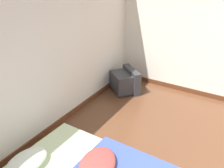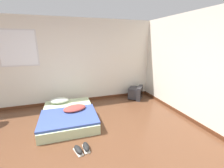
# 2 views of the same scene
# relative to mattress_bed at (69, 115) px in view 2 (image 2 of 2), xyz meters

# --- Properties ---
(ground_plane) EXTENTS (20.00, 20.00, 0.00)m
(ground_plane) POSITION_rel_mattress_bed_xyz_m (0.01, -1.57, -0.14)
(ground_plane) COLOR brown
(wall_back) EXTENTS (8.16, 0.08, 2.60)m
(wall_back) POSITION_rel_mattress_bed_xyz_m (-0.00, 1.17, 1.15)
(wall_back) COLOR silver
(wall_back) RESTS_ON ground_plane
(wall_right) EXTENTS (0.08, 7.83, 2.60)m
(wall_right) POSITION_rel_mattress_bed_xyz_m (2.92, -1.57, 1.15)
(wall_right) COLOR silver
(wall_right) RESTS_ON ground_plane
(mattress_bed) EXTENTS (1.31, 1.78, 0.36)m
(mattress_bed) POSITION_rel_mattress_bed_xyz_m (0.00, 0.00, 0.00)
(mattress_bed) COLOR beige
(mattress_bed) RESTS_ON ground_plane
(crt_tv) EXTENTS (0.66, 0.68, 0.44)m
(crt_tv) POSITION_rel_mattress_bed_xyz_m (2.31, 0.78, 0.07)
(crt_tv) COLOR #333338
(crt_tv) RESTS_ON ground_plane
(sneaker_pair) EXTENTS (0.30, 0.31, 0.10)m
(sneaker_pair) POSITION_rel_mattress_bed_xyz_m (0.17, -1.26, -0.09)
(sneaker_pair) COLOR silver
(sneaker_pair) RESTS_ON ground_plane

